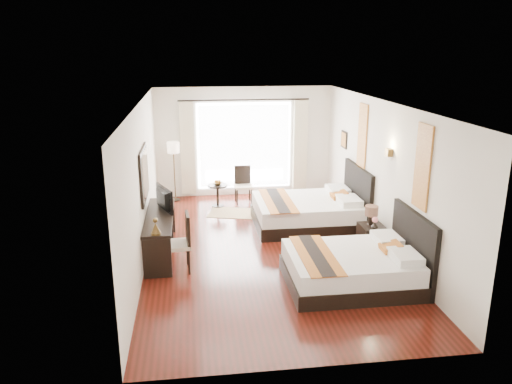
{
  "coord_description": "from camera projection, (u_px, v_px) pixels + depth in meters",
  "views": [
    {
      "loc": [
        -1.35,
        -8.85,
        3.77
      ],
      "look_at": [
        -0.15,
        0.25,
        1.08
      ],
      "focal_mm": 35.0,
      "sensor_mm": 36.0,
      "label": 1
    }
  ],
  "objects": [
    {
      "name": "window_chair",
      "position": [
        243.0,
        192.0,
        12.4
      ],
      "size": [
        0.44,
        0.44,
        0.92
      ],
      "rotation": [
        0.0,
        0.0,
        -1.55
      ],
      "color": "beige",
      "rests_on": "floor"
    },
    {
      "name": "wall_desk",
      "position": [
        143.0,
        183.0,
        8.98
      ],
      "size": [
        0.01,
        7.5,
        2.8
      ],
      "primitive_type": "cube",
      "color": "silver",
      "rests_on": "floor"
    },
    {
      "name": "fruit_bowl",
      "position": [
        218.0,
        184.0,
        12.05
      ],
      "size": [
        0.27,
        0.27,
        0.05
      ],
      "primitive_type": "imported",
      "rotation": [
        0.0,
        0.0,
        -0.32
      ],
      "color": "#412C17",
      "rests_on": "side_table"
    },
    {
      "name": "bed_near",
      "position": [
        356.0,
        266.0,
        8.15
      ],
      "size": [
        2.12,
        1.65,
        1.2
      ],
      "color": "black",
      "rests_on": "floor"
    },
    {
      "name": "television",
      "position": [
        160.0,
        199.0,
        9.45
      ],
      "size": [
        0.4,
        0.78,
        0.46
      ],
      "primitive_type": "imported",
      "rotation": [
        0.0,
        0.0,
        1.96
      ],
      "color": "black",
      "rests_on": "console_desk"
    },
    {
      "name": "drape_right",
      "position": [
        300.0,
        146.0,
        12.93
      ],
      "size": [
        0.35,
        0.14,
        2.35
      ],
      "primitive_type": "cube",
      "color": "beige",
      "rests_on": "floor"
    },
    {
      "name": "floor",
      "position": [
        265.0,
        249.0,
        9.66
      ],
      "size": [
        4.5,
        7.5,
        0.01
      ],
      "primitive_type": "cube",
      "color": "#361109",
      "rests_on": "ground"
    },
    {
      "name": "mirror_frame",
      "position": [
        144.0,
        174.0,
        9.01
      ],
      "size": [
        0.04,
        1.25,
        0.95
      ],
      "primitive_type": "cube",
      "color": "black",
      "rests_on": "wall_desk"
    },
    {
      "name": "wall_headboard",
      "position": [
        382.0,
        175.0,
        9.54
      ],
      "size": [
        0.01,
        7.5,
        2.8
      ],
      "primitive_type": "cube",
      "color": "silver",
      "rests_on": "floor"
    },
    {
      "name": "art_panel_near",
      "position": [
        422.0,
        167.0,
        7.81
      ],
      "size": [
        0.03,
        0.5,
        1.35
      ],
      "primitive_type": "cube",
      "color": "maroon",
      "rests_on": "wall_headboard"
    },
    {
      "name": "sheer_curtain",
      "position": [
        244.0,
        146.0,
        12.78
      ],
      "size": [
        2.3,
        0.02,
        2.1
      ],
      "primitive_type": "cube",
      "color": "white",
      "rests_on": "wall_window"
    },
    {
      "name": "floor_lamp",
      "position": [
        173.0,
        152.0,
        12.31
      ],
      "size": [
        0.3,
        0.3,
        1.5
      ],
      "color": "black",
      "rests_on": "floor"
    },
    {
      "name": "wall_entry",
      "position": [
        315.0,
        262.0,
        5.7
      ],
      "size": [
        4.5,
        0.01,
        2.8
      ],
      "primitive_type": "cube",
      "color": "silver",
      "rests_on": "floor"
    },
    {
      "name": "mirror_glass",
      "position": [
        145.0,
        174.0,
        9.01
      ],
      "size": [
        0.01,
        1.12,
        0.82
      ],
      "primitive_type": "cube",
      "color": "white",
      "rests_on": "mirror_frame"
    },
    {
      "name": "bronze_figurine",
      "position": [
        156.0,
        227.0,
        8.27
      ],
      "size": [
        0.21,
        0.21,
        0.25
      ],
      "primitive_type": null,
      "rotation": [
        0.0,
        0.0,
        -0.3
      ],
      "color": "#4D3A1B",
      "rests_on": "console_desk"
    },
    {
      "name": "bed_far",
      "position": [
        311.0,
        211.0,
        10.81
      ],
      "size": [
        2.29,
        1.78,
        1.29
      ],
      "color": "black",
      "rests_on": "floor"
    },
    {
      "name": "vase",
      "position": [
        375.0,
        227.0,
        9.17
      ],
      "size": [
        0.17,
        0.17,
        0.14
      ],
      "primitive_type": "imported",
      "rotation": [
        0.0,
        0.0,
        0.33
      ],
      "color": "black",
      "rests_on": "nightstand"
    },
    {
      "name": "wall_window",
      "position": [
        244.0,
        142.0,
        12.82
      ],
      "size": [
        4.5,
        0.01,
        2.8
      ],
      "primitive_type": "cube",
      "color": "silver",
      "rests_on": "floor"
    },
    {
      "name": "art_panel_far",
      "position": [
        362.0,
        136.0,
        10.49
      ],
      "size": [
        0.03,
        0.5,
        1.35
      ],
      "primitive_type": "cube",
      "color": "maroon",
      "rests_on": "wall_headboard"
    },
    {
      "name": "desk_chair",
      "position": [
        178.0,
        254.0,
        8.64
      ],
      "size": [
        0.51,
        0.51,
        1.03
      ],
      "rotation": [
        0.0,
        0.0,
        3.21
      ],
      "color": "beige",
      "rests_on": "floor"
    },
    {
      "name": "table_lamp",
      "position": [
        371.0,
        212.0,
        9.37
      ],
      "size": [
        0.25,
        0.25,
        0.39
      ],
      "color": "black",
      "rests_on": "nightstand"
    },
    {
      "name": "console_desk",
      "position": [
        160.0,
        234.0,
        9.37
      ],
      "size": [
        0.5,
        2.2,
        0.76
      ],
      "primitive_type": "cube",
      "color": "black",
      "rests_on": "floor"
    },
    {
      "name": "ceiling",
      "position": [
        266.0,
        103.0,
        8.87
      ],
      "size": [
        4.5,
        7.5,
        0.02
      ],
      "primitive_type": "cube",
      "color": "white",
      "rests_on": "wall_headboard"
    },
    {
      "name": "window_glass",
      "position": [
        244.0,
        146.0,
        12.84
      ],
      "size": [
        2.4,
        0.02,
        2.2
      ],
      "primitive_type": "cube",
      "color": "white",
      "rests_on": "wall_window"
    },
    {
      "name": "nightstand",
      "position": [
        372.0,
        239.0,
        9.45
      ],
      "size": [
        0.44,
        0.54,
        0.52
      ],
      "primitive_type": "cube",
      "color": "black",
      "rests_on": "floor"
    },
    {
      "name": "jute_rug",
      "position": [
        234.0,
        213.0,
        11.7
      ],
      "size": [
        1.34,
        1.08,
        0.01
      ],
      "primitive_type": "cube",
      "rotation": [
        0.0,
        0.0,
        -0.27
      ],
      "color": "#9E875E",
      "rests_on": "floor"
    },
    {
      "name": "wall_sconce",
      "position": [
        389.0,
        153.0,
        9.01
      ],
      "size": [
        0.1,
        0.14,
        0.14
      ],
      "primitive_type": "cube",
      "color": "#4D3A1B",
      "rests_on": "wall_headboard"
    },
    {
      "name": "side_table",
      "position": [
        218.0,
        196.0,
        12.12
      ],
      "size": [
        0.47,
        0.47,
        0.55
      ],
      "primitive_type": "cylinder",
      "color": "black",
      "rests_on": "floor"
    },
    {
      "name": "drape_left",
      "position": [
        187.0,
        149.0,
        12.57
      ],
      "size": [
        0.35,
        0.14,
        2.35
      ],
      "primitive_type": "cube",
      "color": "beige",
      "rests_on": "floor"
    }
  ]
}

